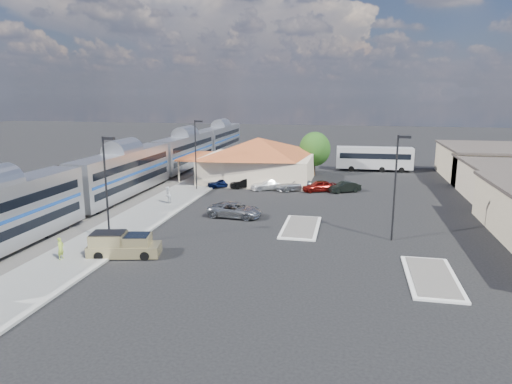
% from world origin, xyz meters
% --- Properties ---
extents(ground, '(280.00, 280.00, 0.00)m').
position_xyz_m(ground, '(0.00, 0.00, 0.00)').
color(ground, black).
rests_on(ground, ground).
extents(railbed, '(16.00, 100.00, 0.12)m').
position_xyz_m(railbed, '(-21.00, 8.00, 0.06)').
color(railbed, '#4C4944').
rests_on(railbed, ground).
extents(platform, '(5.50, 92.00, 0.18)m').
position_xyz_m(platform, '(-12.00, 6.00, 0.09)').
color(platform, gray).
rests_on(platform, ground).
extents(passenger_train, '(3.00, 104.00, 5.55)m').
position_xyz_m(passenger_train, '(-18.00, 10.28, 2.87)').
color(passenger_train, silver).
rests_on(passenger_train, ground).
extents(freight_cars, '(2.80, 46.00, 4.00)m').
position_xyz_m(freight_cars, '(-24.00, 5.05, 1.93)').
color(freight_cars, black).
rests_on(freight_cars, ground).
extents(station_depot, '(18.35, 12.24, 6.20)m').
position_xyz_m(station_depot, '(-4.56, 24.00, 3.13)').
color(station_depot, '#C1AA8D').
rests_on(station_depot, ground).
extents(traffic_island_south, '(3.30, 7.50, 0.21)m').
position_xyz_m(traffic_island_south, '(4.00, 2.00, 0.10)').
color(traffic_island_south, silver).
rests_on(traffic_island_south, ground).
extents(traffic_island_north, '(3.30, 7.50, 0.21)m').
position_xyz_m(traffic_island_north, '(14.00, -8.00, 0.10)').
color(traffic_island_north, silver).
rests_on(traffic_island_north, ground).
extents(lamp_plat_s, '(1.08, 0.25, 9.00)m').
position_xyz_m(lamp_plat_s, '(-10.90, -6.00, 5.34)').
color(lamp_plat_s, black).
rests_on(lamp_plat_s, ground).
extents(lamp_plat_n, '(1.08, 0.25, 9.00)m').
position_xyz_m(lamp_plat_n, '(-10.90, 16.00, 5.34)').
color(lamp_plat_n, black).
rests_on(lamp_plat_n, ground).
extents(lamp_lot, '(1.08, 0.25, 9.00)m').
position_xyz_m(lamp_lot, '(12.10, 0.00, 5.34)').
color(lamp_lot, black).
rests_on(lamp_lot, ground).
extents(tree_depot, '(4.71, 4.71, 6.63)m').
position_xyz_m(tree_depot, '(3.00, 30.00, 4.02)').
color(tree_depot, '#382314').
rests_on(tree_depot, ground).
extents(pickup_truck, '(5.70, 3.09, 1.87)m').
position_xyz_m(pickup_truck, '(-8.50, -8.24, 0.89)').
color(pickup_truck, tan).
rests_on(pickup_truck, ground).
extents(suv, '(5.69, 2.99, 1.53)m').
position_xyz_m(suv, '(-2.96, 4.43, 0.76)').
color(suv, gray).
rests_on(suv, ground).
extents(coach_bus, '(11.99, 3.00, 3.82)m').
position_xyz_m(coach_bus, '(12.07, 36.00, 2.20)').
color(coach_bus, silver).
rests_on(coach_bus, ground).
extents(person_a, '(0.42, 0.63, 1.68)m').
position_xyz_m(person_a, '(-12.65, -10.16, 1.02)').
color(person_a, '#AACD40').
rests_on(person_a, platform).
extents(person_b, '(0.79, 0.98, 1.91)m').
position_xyz_m(person_b, '(-11.62, 7.91, 1.13)').
color(person_b, silver).
rests_on(person_b, platform).
extents(parked_car_a, '(4.07, 2.92, 1.29)m').
position_xyz_m(parked_car_a, '(-8.29, 18.37, 0.64)').
color(parked_car_a, '#0B1439').
rests_on(parked_car_a, ground).
extents(parked_car_b, '(4.56, 3.08, 1.42)m').
position_xyz_m(parked_car_b, '(-5.09, 18.67, 0.71)').
color(parked_car_b, black).
rests_on(parked_car_b, ground).
extents(parked_car_c, '(5.35, 4.11, 1.45)m').
position_xyz_m(parked_car_c, '(-1.89, 18.37, 0.72)').
color(parked_car_c, white).
rests_on(parked_car_c, ground).
extents(parked_car_d, '(5.70, 4.68, 1.45)m').
position_xyz_m(parked_car_d, '(1.31, 18.67, 0.72)').
color(parked_car_d, gray).
rests_on(parked_car_d, ground).
extents(parked_car_e, '(4.62, 3.26, 1.46)m').
position_xyz_m(parked_car_e, '(4.51, 18.37, 0.73)').
color(parked_car_e, maroon).
rests_on(parked_car_e, ground).
extents(parked_car_f, '(4.29, 3.30, 1.36)m').
position_xyz_m(parked_car_f, '(7.71, 18.67, 0.68)').
color(parked_car_f, black).
rests_on(parked_car_f, ground).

